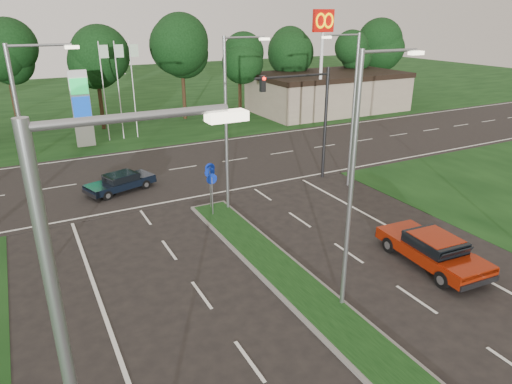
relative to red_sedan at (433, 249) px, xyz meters
name	(u,v)px	position (x,y,z in m)	size (l,w,h in m)	color
verge_far	(92,100)	(-6.00, 48.38, -0.73)	(160.00, 50.00, 0.02)	black
cross_road	(169,170)	(-6.00, 17.38, -0.73)	(160.00, 12.00, 0.02)	black
median_kerb	(360,343)	(-6.00, -2.62, -0.67)	(2.00, 26.00, 0.12)	slate
commercial_building	(328,92)	(16.00, 29.38, 1.27)	(16.00, 9.00, 4.00)	gray
streetlight_median_near	(357,173)	(-5.00, -0.62, 4.35)	(2.53, 0.22, 9.00)	gray
streetlight_median_far	(230,117)	(-5.00, 9.38, 4.35)	(2.53, 0.22, 9.00)	gray
streetlight_left_far	(31,150)	(-14.30, 7.38, 4.35)	(2.53, 0.22, 9.00)	gray
streetlight_right_far	(351,104)	(2.80, 9.38, 4.35)	(2.53, 0.22, 9.00)	gray
traffic_signal	(309,108)	(1.19, 11.38, 3.93)	(5.10, 0.42, 7.00)	black
median_signs	(211,180)	(-6.00, 9.78, 0.99)	(1.16, 1.76, 2.38)	gray
gas_pylon	(84,106)	(-9.79, 26.43, 2.47)	(5.80, 1.26, 8.00)	silver
mcdonalds_sign	(323,37)	(12.00, 25.35, 7.26)	(2.20, 0.47, 10.40)	silver
treeline_far	(112,51)	(-5.90, 33.31, 6.11)	(6.00, 6.00, 9.90)	black
red_sedan	(433,249)	(0.00, 0.00, 0.00)	(2.32, 5.03, 1.35)	maroon
navy_sedan	(120,182)	(-9.76, 14.90, -0.14)	(4.29, 2.78, 1.10)	black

